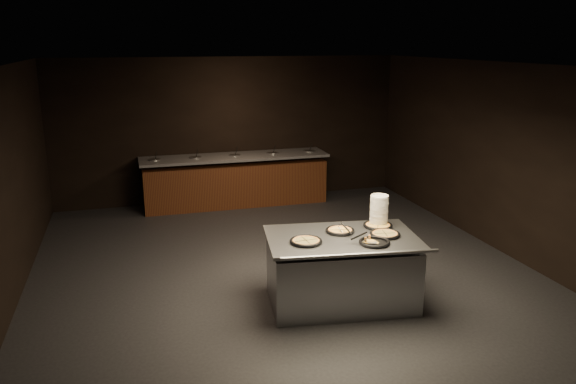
% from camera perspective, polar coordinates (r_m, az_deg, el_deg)
% --- Properties ---
extents(room, '(7.02, 8.02, 2.92)m').
position_cam_1_polar(room, '(7.67, -0.45, 1.89)').
color(room, black).
rests_on(room, ground).
extents(salad_bar, '(3.70, 0.83, 1.18)m').
position_cam_1_polar(salad_bar, '(11.28, -5.35, 0.88)').
color(salad_bar, '#512E13').
rests_on(salad_bar, ground).
extents(serving_counter, '(1.98, 1.43, 0.88)m').
position_cam_1_polar(serving_counter, '(7.11, 5.43, -8.02)').
color(serving_counter, '#ADB0B4').
rests_on(serving_counter, ground).
extents(plate_stack, '(0.23, 0.23, 0.39)m').
position_cam_1_polar(plate_stack, '(7.38, 9.24, -1.84)').
color(plate_stack, silver).
rests_on(plate_stack, serving_counter).
extents(pan_veggie_whole, '(0.39, 0.39, 0.04)m').
position_cam_1_polar(pan_veggie_whole, '(6.70, 1.84, -5.01)').
color(pan_veggie_whole, black).
rests_on(pan_veggie_whole, serving_counter).
extents(pan_cheese_whole, '(0.37, 0.37, 0.04)m').
position_cam_1_polar(pan_cheese_whole, '(7.09, 5.30, -3.91)').
color(pan_cheese_whole, black).
rests_on(pan_cheese_whole, serving_counter).
extents(pan_cheese_slices_a, '(0.38, 0.38, 0.04)m').
position_cam_1_polar(pan_cheese_slices_a, '(7.34, 9.12, -3.37)').
color(pan_cheese_slices_a, black).
rests_on(pan_cheese_slices_a, serving_counter).
extents(pan_cheese_slices_b, '(0.37, 0.37, 0.04)m').
position_cam_1_polar(pan_cheese_slices_b, '(6.75, 8.78, -5.06)').
color(pan_cheese_slices_b, black).
rests_on(pan_cheese_slices_b, serving_counter).
extents(pan_veggie_slices, '(0.38, 0.38, 0.04)m').
position_cam_1_polar(pan_veggie_slices, '(7.04, 9.82, -4.22)').
color(pan_veggie_slices, black).
rests_on(pan_veggie_slices, serving_counter).
extents(server_left, '(0.20, 0.27, 0.15)m').
position_cam_1_polar(server_left, '(6.99, 5.61, -3.78)').
color(server_left, '#ADB0B4').
rests_on(server_left, serving_counter).
extents(server_right, '(0.30, 0.17, 0.15)m').
position_cam_1_polar(server_right, '(6.71, 7.61, -4.64)').
color(server_right, '#ADB0B4').
rests_on(server_right, serving_counter).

